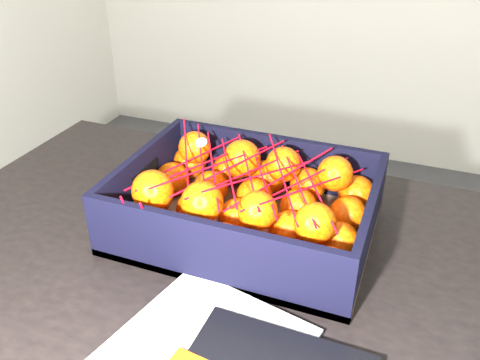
% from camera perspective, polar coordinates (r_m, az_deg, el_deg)
% --- Properties ---
extents(table, '(1.21, 0.81, 0.75)m').
position_cam_1_polar(table, '(0.78, 2.36, -18.20)').
color(table, black).
rests_on(table, ground).
extents(produce_crate, '(0.39, 0.29, 0.11)m').
position_cam_1_polar(produce_crate, '(0.80, 0.77, -3.78)').
color(produce_crate, brown).
rests_on(produce_crate, table).
extents(clementine_heap, '(0.37, 0.28, 0.11)m').
position_cam_1_polar(clementine_heap, '(0.79, 0.78, -2.39)').
color(clementine_heap, '#FF4E05').
rests_on(clementine_heap, produce_crate).
extents(mesh_net, '(0.32, 0.26, 0.10)m').
position_cam_1_polar(mesh_net, '(0.76, 0.17, 0.65)').
color(mesh_net, red).
rests_on(mesh_net, clementine_heap).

